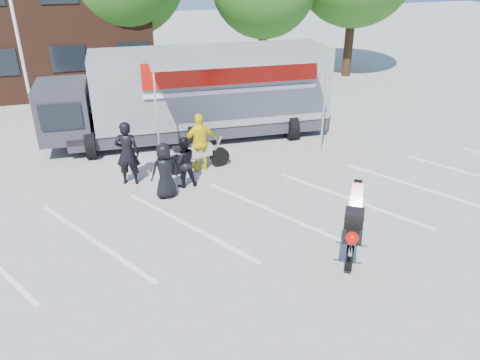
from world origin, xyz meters
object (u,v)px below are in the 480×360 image
spectator_leather_a (165,171)px  spectator_hivis (200,143)px  transporter_truck (201,137)px  spectator_leather_c (184,162)px  spectator_leather_b (127,153)px  stunt_bike_rider (349,253)px  parked_motorcycle (199,170)px

spectator_leather_a → spectator_hivis: 2.06m
transporter_truck → spectator_leather_c: (-1.43, -3.90, 0.80)m
transporter_truck → spectator_hivis: (-0.68, -2.94, 0.97)m
spectator_leather_a → spectator_leather_c: (0.65, 0.53, -0.04)m
transporter_truck → spectator_leather_b: (-3.00, -3.19, 1.00)m
spectator_leather_a → stunt_bike_rider: bearing=121.9°
spectator_leather_c → spectator_hivis: size_ratio=0.82×
transporter_truck → spectator_leather_b: spectator_leather_b is taller
parked_motorcycle → spectator_leather_c: 1.45m
stunt_bike_rider → spectator_leather_b: (-4.58, 5.45, 1.00)m
stunt_bike_rider → spectator_leather_c: 5.67m
spectator_leather_c → transporter_truck: bearing=-112.5°
spectator_leather_c → stunt_bike_rider: bearing=120.0°
parked_motorcycle → spectator_leather_b: (-2.24, -0.30, 1.00)m
stunt_bike_rider → spectator_hivis: spectator_hivis is taller
parked_motorcycle → transporter_truck: bearing=-21.9°
spectator_leather_b → spectator_leather_c: size_ratio=1.26×
parked_motorcycle → spectator_hivis: bearing=-122.1°
parked_motorcycle → spectator_leather_a: bearing=132.0°
spectator_leather_b → parked_motorcycle: bearing=-154.2°
spectator_leather_c → spectator_hivis: (0.75, 0.97, 0.17)m
transporter_truck → spectator_leather_c: size_ratio=6.60×
spectator_leather_b → transporter_truck: bearing=-114.9°
parked_motorcycle → spectator_leather_a: spectator_leather_a is taller
transporter_truck → spectator_leather_a: 4.97m
stunt_bike_rider → spectator_leather_c: spectator_leather_c is taller
stunt_bike_rider → spectator_leather_c: size_ratio=1.30×
transporter_truck → stunt_bike_rider: (1.59, -8.64, 0.00)m
spectator_leather_b → spectator_leather_a: bearing=144.7°
parked_motorcycle → spectator_leather_c: bearing=139.0°
spectator_leather_b → spectator_hivis: size_ratio=1.04×
spectator_leather_a → spectator_leather_c: spectator_leather_a is taller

